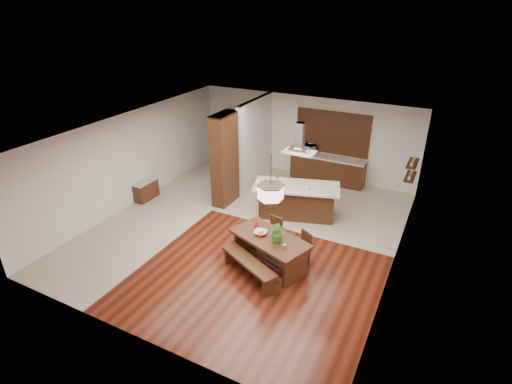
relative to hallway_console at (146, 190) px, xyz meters
The scene contains 25 objects.
room_shell 4.20m from the hallway_console, ahead, with size 9.00×9.04×2.92m.
tile_hallway 1.12m from the hallway_console, 10.68° to the right, with size 2.50×9.00×0.01m, color beige.
tile_kitchen 5.57m from the hallway_console, 24.44° to the left, with size 5.50×4.00×0.01m, color beige.
soffit_band 4.60m from the hallway_console, ahead, with size 8.00×9.00×0.02m, color #391C0E.
partition_pier 2.85m from the hallway_console, 22.54° to the left, with size 0.45×1.00×2.90m, color black.
partition_stub 4.09m from the hallway_console, 52.14° to the left, with size 0.18×2.40×2.90m, color silver.
hallway_console is the anchor object (origin of this frame).
hallway_doorway 4.41m from the hallway_console, 75.20° to the left, with size 1.10×0.20×2.10m, color black.
rear_counter 6.26m from the hallway_console, 39.75° to the left, with size 2.60×0.62×0.95m.
kitchen_window 6.58m from the hallway_console, 41.53° to the left, with size 2.60×0.08×1.50m, color olive.
shelf_lower 8.12m from the hallway_console, 17.35° to the left, with size 0.26×0.90×0.04m, color black.
shelf_upper 8.18m from the hallway_console, 17.35° to the left, with size 0.26×0.90×0.04m, color black.
dining_table 5.31m from the hallway_console, 15.62° to the right, with size 2.14×1.55×0.80m.
dining_bench 5.30m from the hallway_console, 23.15° to the right, with size 1.72×0.38×0.48m, color black, non-canonical shape.
dining_chair_left 4.90m from the hallway_console, ahead, with size 0.38×0.38×0.87m, color black, non-canonical shape.
dining_chair_right 5.85m from the hallway_console, 10.17° to the right, with size 0.38×0.38×0.87m, color black, non-canonical shape.
pendant_lantern 5.64m from the hallway_console, 15.62° to the right, with size 0.64×0.64×1.31m, color #F5E9BC, non-canonical shape.
foliage_plant 5.59m from the hallway_console, 15.51° to the right, with size 0.46×0.40×0.52m, color #387527.
fruit_bowl 5.06m from the hallway_console, 16.04° to the right, with size 0.31×0.31×0.08m, color beige.
napkin_cone 4.79m from the hallway_console, 14.22° to the right, with size 0.14×0.14×0.22m, color #AE0C15.
gold_ornament 5.89m from the hallway_console, 16.94° to the right, with size 0.08×0.08×0.11m, color gold.
kitchen_island 4.91m from the hallway_console, 13.68° to the left, with size 2.69×1.75×1.02m.
range_hood 5.36m from the hallway_console, 13.73° to the left, with size 0.90×0.55×0.87m, color silver, non-canonical shape.
island_cup 5.29m from the hallway_console, 11.59° to the left, with size 0.13×0.13×0.11m, color silver.
microwave 5.71m from the hallway_console, 45.00° to the left, with size 0.61×0.41×0.34m, color #B6B8BE.
Camera 1 is at (4.67, -8.56, 5.95)m, focal length 28.00 mm.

